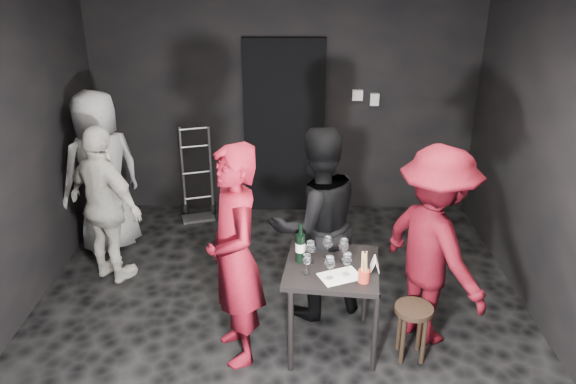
{
  "coord_description": "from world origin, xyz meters",
  "views": [
    {
      "loc": [
        0.13,
        -3.96,
        3.03
      ],
      "look_at": [
        0.07,
        0.25,
        1.18
      ],
      "focal_mm": 35.0,
      "sensor_mm": 36.0,
      "label": 1
    }
  ],
  "objects_px": {
    "woman_black": "(316,210)",
    "hand_truck": "(198,201)",
    "tasting_table": "(332,276)",
    "server_red": "(234,237)",
    "wine_bottle": "(300,247)",
    "bystander_cream": "(105,203)",
    "man_maroon": "(435,236)",
    "breadstick_cup": "(364,268)",
    "bystander_grey": "(100,160)",
    "stool": "(413,319)"
  },
  "relations": [
    {
      "from": "stool",
      "to": "man_maroon",
      "type": "bearing_deg",
      "value": 57.77
    },
    {
      "from": "woman_black",
      "to": "bystander_cream",
      "type": "bearing_deg",
      "value": -36.44
    },
    {
      "from": "hand_truck",
      "to": "bystander_grey",
      "type": "xyz_separation_m",
      "value": [
        -0.85,
        -0.75,
        0.8
      ]
    },
    {
      "from": "bystander_cream",
      "to": "tasting_table",
      "type": "bearing_deg",
      "value": -173.51
    },
    {
      "from": "bystander_cream",
      "to": "man_maroon",
      "type": "bearing_deg",
      "value": -164.67
    },
    {
      "from": "server_red",
      "to": "wine_bottle",
      "type": "height_order",
      "value": "server_red"
    },
    {
      "from": "server_red",
      "to": "woman_black",
      "type": "relative_size",
      "value": 1.07
    },
    {
      "from": "hand_truck",
      "to": "stool",
      "type": "bearing_deg",
      "value": -67.09
    },
    {
      "from": "hand_truck",
      "to": "bystander_cream",
      "type": "relative_size",
      "value": 0.69
    },
    {
      "from": "tasting_table",
      "to": "bystander_grey",
      "type": "bearing_deg",
      "value": 144.79
    },
    {
      "from": "stool",
      "to": "man_maroon",
      "type": "distance_m",
      "value": 0.67
    },
    {
      "from": "man_maroon",
      "to": "server_red",
      "type": "bearing_deg",
      "value": 70.46
    },
    {
      "from": "stool",
      "to": "breadstick_cup",
      "type": "bearing_deg",
      "value": -169.73
    },
    {
      "from": "woman_black",
      "to": "breadstick_cup",
      "type": "bearing_deg",
      "value": 92.94
    },
    {
      "from": "woman_black",
      "to": "hand_truck",
      "type": "bearing_deg",
      "value": -76.38
    },
    {
      "from": "server_red",
      "to": "wine_bottle",
      "type": "bearing_deg",
      "value": 89.12
    },
    {
      "from": "server_red",
      "to": "bystander_cream",
      "type": "relative_size",
      "value": 1.29
    },
    {
      "from": "tasting_table",
      "to": "server_red",
      "type": "bearing_deg",
      "value": -171.04
    },
    {
      "from": "tasting_table",
      "to": "breadstick_cup",
      "type": "bearing_deg",
      "value": -45.7
    },
    {
      "from": "man_maroon",
      "to": "wine_bottle",
      "type": "bearing_deg",
      "value": 64.86
    },
    {
      "from": "server_red",
      "to": "bystander_cream",
      "type": "xyz_separation_m",
      "value": [
        -1.34,
        1.12,
        -0.24
      ]
    },
    {
      "from": "tasting_table",
      "to": "bystander_grey",
      "type": "distance_m",
      "value": 2.85
    },
    {
      "from": "hand_truck",
      "to": "woman_black",
      "type": "relative_size",
      "value": 0.57
    },
    {
      "from": "tasting_table",
      "to": "man_maroon",
      "type": "height_order",
      "value": "man_maroon"
    },
    {
      "from": "man_maroon",
      "to": "bystander_grey",
      "type": "xyz_separation_m",
      "value": [
        -3.12,
        1.5,
        0.06
      ]
    },
    {
      "from": "hand_truck",
      "to": "woman_black",
      "type": "bearing_deg",
      "value": -71.23
    },
    {
      "from": "breadstick_cup",
      "to": "stool",
      "type": "bearing_deg",
      "value": 10.27
    },
    {
      "from": "hand_truck",
      "to": "wine_bottle",
      "type": "height_order",
      "value": "hand_truck"
    },
    {
      "from": "tasting_table",
      "to": "bystander_grey",
      "type": "relative_size",
      "value": 0.37
    },
    {
      "from": "tasting_table",
      "to": "hand_truck",
      "type": "bearing_deg",
      "value": 121.55
    },
    {
      "from": "server_red",
      "to": "bystander_cream",
      "type": "bearing_deg",
      "value": -150.87
    },
    {
      "from": "wine_bottle",
      "to": "breadstick_cup",
      "type": "height_order",
      "value": "wine_bottle"
    },
    {
      "from": "hand_truck",
      "to": "tasting_table",
      "type": "distance_m",
      "value": 2.83
    },
    {
      "from": "stool",
      "to": "server_red",
      "type": "relative_size",
      "value": 0.22
    },
    {
      "from": "wine_bottle",
      "to": "bystander_cream",
      "type": "bearing_deg",
      "value": 153.02
    },
    {
      "from": "man_maroon",
      "to": "breadstick_cup",
      "type": "distance_m",
      "value": 0.69
    },
    {
      "from": "breadstick_cup",
      "to": "woman_black",
      "type": "bearing_deg",
      "value": 114.85
    },
    {
      "from": "woman_black",
      "to": "wine_bottle",
      "type": "distance_m",
      "value": 0.46
    },
    {
      "from": "man_maroon",
      "to": "wine_bottle",
      "type": "xyz_separation_m",
      "value": [
        -1.06,
        -0.06,
        -0.07
      ]
    },
    {
      "from": "server_red",
      "to": "breadstick_cup",
      "type": "relative_size",
      "value": 7.96
    },
    {
      "from": "stool",
      "to": "bystander_cream",
      "type": "height_order",
      "value": "bystander_cream"
    },
    {
      "from": "man_maroon",
      "to": "breadstick_cup",
      "type": "height_order",
      "value": "man_maroon"
    },
    {
      "from": "bystander_cream",
      "to": "wine_bottle",
      "type": "relative_size",
      "value": 5.0
    },
    {
      "from": "woman_black",
      "to": "wine_bottle",
      "type": "bearing_deg",
      "value": 50.28
    },
    {
      "from": "tasting_table",
      "to": "stool",
      "type": "bearing_deg",
      "value": -13.24
    },
    {
      "from": "tasting_table",
      "to": "bystander_cream",
      "type": "bearing_deg",
      "value": 154.36
    },
    {
      "from": "bystander_cream",
      "to": "breadstick_cup",
      "type": "distance_m",
      "value": 2.61
    },
    {
      "from": "woman_black",
      "to": "bystander_cream",
      "type": "xyz_separation_m",
      "value": [
        -1.97,
        0.51,
        -0.18
      ]
    },
    {
      "from": "bystander_cream",
      "to": "wine_bottle",
      "type": "distance_m",
      "value": 2.06
    },
    {
      "from": "tasting_table",
      "to": "server_red",
      "type": "distance_m",
      "value": 0.85
    }
  ]
}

